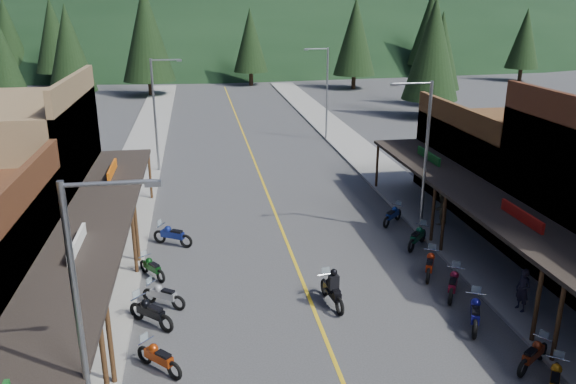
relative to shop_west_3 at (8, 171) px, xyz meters
name	(u,v)px	position (x,y,z in m)	size (l,w,h in m)	color
ground	(321,328)	(13.78, -11.30, -3.52)	(220.00, 220.00, 0.00)	#38383A
centerline	(260,175)	(13.78, 8.70, -3.51)	(0.15, 90.00, 0.01)	gold
sidewalk_west	(134,180)	(5.08, 8.70, -3.44)	(3.40, 94.00, 0.15)	gray
sidewalk_east	(378,169)	(22.48, 8.70, -3.44)	(3.40, 94.00, 0.15)	gray
shop_west_3	(8,171)	(0.00, 0.00, 0.00)	(10.90, 10.20, 8.20)	brown
shop_east_3	(509,165)	(27.54, 0.00, -0.99)	(10.90, 10.20, 6.20)	#4C2D16
streetlight_0	(86,327)	(6.83, -17.30, 0.94)	(2.16, 0.18, 8.00)	gray
streetlight_1	(157,110)	(6.83, 10.70, 0.94)	(2.16, 0.18, 8.00)	gray
streetlight_2	(424,152)	(20.74, -3.30, 0.94)	(2.16, 0.18, 8.00)	gray
streetlight_3	(325,89)	(20.74, 18.70, 0.94)	(2.16, 0.18, 8.00)	gray
ridge_hill	(210,50)	(13.78, 123.70, -3.52)	(310.00, 140.00, 60.00)	black
pine_1	(53,35)	(-10.22, 58.70, 3.72)	(5.88, 5.88, 12.50)	black
pine_2	(146,33)	(3.78, 46.70, 4.47)	(6.72, 6.72, 14.00)	black
pine_3	(250,40)	(17.78, 54.70, 2.96)	(5.04, 5.04, 11.00)	black
pine_4	(355,36)	(31.78, 48.70, 3.72)	(5.88, 5.88, 12.50)	black
pine_5	(430,27)	(47.78, 60.70, 4.47)	(6.72, 6.72, 14.00)	black
pine_6	(525,38)	(59.78, 52.70, 2.96)	(5.04, 5.04, 11.00)	black
pine_7	(7,33)	(-18.22, 64.70, 3.72)	(5.88, 5.88, 12.50)	black
pine_8	(4,65)	(-8.22, 28.70, 2.46)	(4.48, 4.48, 10.00)	black
pine_9	(441,51)	(37.78, 33.70, 2.86)	(4.93, 4.93, 10.80)	black
pine_10	(69,48)	(-4.22, 38.70, 3.27)	(5.38, 5.38, 11.60)	black
pine_11	(433,48)	(33.78, 26.70, 3.67)	(5.82, 5.82, 12.40)	black
bike_west_7	(159,357)	(7.95, -13.01, -2.94)	(0.67, 2.02, 1.15)	#99310A
bike_west_8	(151,311)	(7.51, -10.13, -2.89)	(0.73, 2.19, 1.25)	black
bike_west_9	(163,294)	(7.91, -8.75, -2.96)	(0.66, 1.97, 1.13)	#A9AAAF
bike_west_10	(152,267)	(7.29, -6.11, -2.98)	(0.62, 1.87, 1.07)	#0B3811
bike_west_11	(172,234)	(8.08, -2.71, -2.90)	(0.72, 2.16, 1.23)	navy
bike_east_5	(555,378)	(20.09, -16.12, -2.95)	(0.66, 1.98, 1.13)	#9F5D0B
bike_east_6	(533,354)	(20.18, -14.81, -2.96)	(0.65, 1.94, 1.11)	maroon
bike_east_7	(475,312)	(19.45, -12.15, -2.88)	(0.75, 2.25, 1.29)	navy
bike_east_8	(453,283)	(19.68, -9.81, -2.90)	(0.72, 2.16, 1.23)	maroon
bike_east_9	(430,263)	(19.46, -7.93, -2.91)	(0.71, 2.13, 1.22)	#B5280C
bike_east_10	(417,236)	(20.08, -4.87, -2.92)	(0.70, 2.10, 1.20)	#0E472A
bike_east_11	(393,214)	(19.91, -1.71, -2.95)	(0.67, 2.00, 1.14)	navy
rider_on_bike	(332,290)	(14.57, -9.74, -2.83)	(1.06, 2.34, 1.72)	black
pedestrian_east_a	(523,290)	(21.71, -11.52, -2.50)	(0.64, 0.42, 1.75)	#201D2C
pedestrian_east_b	(441,209)	(22.33, -2.47, -2.51)	(0.84, 0.48, 1.73)	brown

